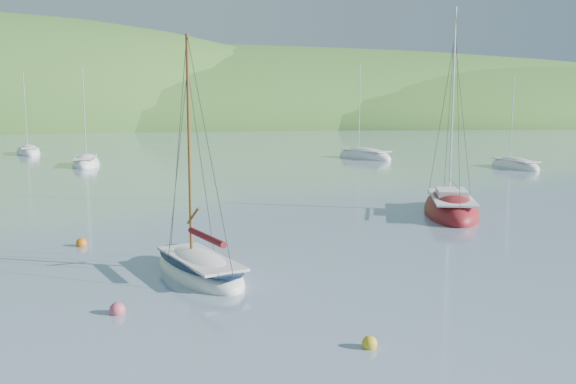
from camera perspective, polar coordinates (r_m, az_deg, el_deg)
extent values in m
plane|color=#738B9F|center=(19.17, 0.84, -11.49)|extent=(700.00, 700.00, 0.00)
ellipsoid|color=#38702A|center=(187.82, -9.97, 6.06)|extent=(440.00, 110.00, 44.00)
ellipsoid|color=#38702A|center=(200.98, 16.84, 5.97)|extent=(240.00, 100.00, 34.00)
ellipsoid|color=white|center=(24.30, -7.89, -7.04)|extent=(4.17, 6.58, 1.51)
cube|color=silver|center=(24.05, -7.80, -5.86)|extent=(3.18, 5.10, 0.10)
cylinder|color=brown|center=(24.21, -8.77, 3.99)|extent=(0.12, 0.12, 8.23)
ellipsoid|color=#0A1934|center=(24.19, -7.91, -6.03)|extent=(4.12, 6.51, 0.26)
cylinder|color=maroon|center=(23.29, -7.26, -4.02)|extent=(1.20, 2.88, 0.24)
ellipsoid|color=maroon|center=(37.83, 14.26, -1.65)|extent=(5.59, 9.06, 2.36)
cube|color=silver|center=(37.54, 14.33, -0.45)|extent=(4.26, 7.03, 0.10)
cylinder|color=silver|center=(38.33, 14.42, 7.69)|extent=(0.12, 0.12, 10.70)
cube|color=silver|center=(37.50, 14.35, -0.09)|extent=(2.30, 2.79, 0.42)
cylinder|color=silver|center=(36.57, 14.53, 0.76)|extent=(1.43, 3.91, 0.09)
ellipsoid|color=white|center=(66.95, -17.52, 2.37)|extent=(2.94, 7.49, 2.01)
cube|color=silver|center=(66.74, -17.55, 2.97)|extent=(2.20, 5.84, 0.10)
cylinder|color=silver|center=(67.55, -17.66, 6.75)|extent=(0.12, 0.12, 8.85)
ellipsoid|color=white|center=(72.38, 6.81, 3.11)|extent=(5.86, 8.42, 2.17)
cube|color=silver|center=(72.20, 6.90, 3.70)|extent=(4.48, 6.52, 0.10)
cylinder|color=silver|center=(72.82, 6.37, 7.48)|extent=(0.12, 0.12, 9.56)
ellipsoid|color=white|center=(83.77, -22.08, 3.24)|extent=(4.56, 7.84, 2.02)
cube|color=silver|center=(83.57, -22.10, 3.72)|extent=(3.47, 6.09, 0.10)
cylinder|color=silver|center=(84.43, -22.32, 6.74)|extent=(0.12, 0.12, 8.89)
ellipsoid|color=white|center=(65.34, 19.51, 2.14)|extent=(2.97, 6.93, 1.84)
cube|color=silver|center=(65.17, 19.61, 2.70)|extent=(2.24, 5.40, 0.10)
cylinder|color=silver|center=(65.71, 19.29, 6.25)|extent=(0.12, 0.12, 8.09)
sphere|color=gold|center=(17.42, 7.26, -13.21)|extent=(0.41, 0.41, 0.41)
sphere|color=#C84E63|center=(20.51, -14.92, -10.09)|extent=(0.48, 0.48, 0.48)
sphere|color=#CB6C12|center=(30.11, -17.87, -4.37)|extent=(0.49, 0.49, 0.49)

